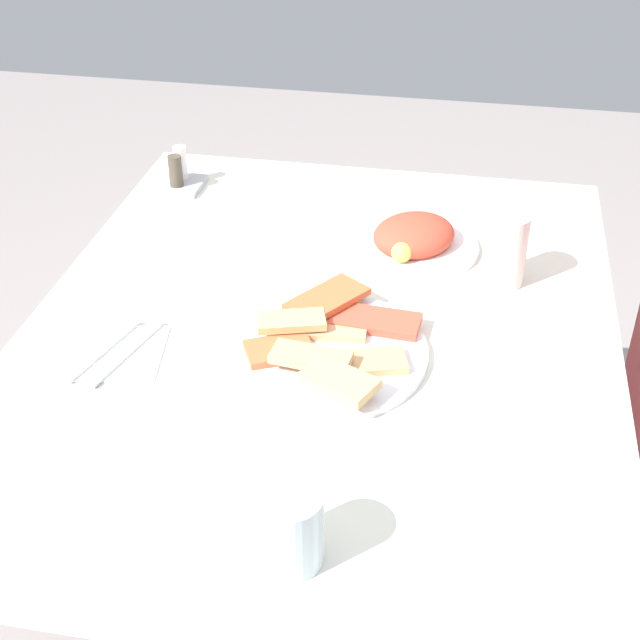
{
  "coord_description": "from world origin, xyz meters",
  "views": [
    {
      "loc": [
        1.1,
        0.21,
        1.51
      ],
      "look_at": [
        0.03,
        0.0,
        0.77
      ],
      "focal_mm": 50.17,
      "sensor_mm": 36.0,
      "label": 1
    }
  ],
  "objects_px": {
    "spoon": "(127,352)",
    "condiment_caddy": "(179,176)",
    "dining_table": "(321,366)",
    "pide_platter": "(323,347)",
    "soda_can": "(506,249)",
    "paper_napkin": "(115,353)",
    "salad_plate_greens": "(413,239)",
    "drinking_glass": "(289,528)",
    "fork": "(103,349)"
  },
  "relations": [
    {
      "from": "soda_can",
      "to": "fork",
      "type": "bearing_deg",
      "value": -61.7
    },
    {
      "from": "pide_platter",
      "to": "condiment_caddy",
      "type": "relative_size",
      "value": 3.57
    },
    {
      "from": "paper_napkin",
      "to": "dining_table",
      "type": "bearing_deg",
      "value": 114.45
    },
    {
      "from": "dining_table",
      "to": "pide_platter",
      "type": "distance_m",
      "value": 0.12
    },
    {
      "from": "pide_platter",
      "to": "drinking_glass",
      "type": "xyz_separation_m",
      "value": [
        0.38,
        0.03,
        0.04
      ]
    },
    {
      "from": "salad_plate_greens",
      "to": "condiment_caddy",
      "type": "bearing_deg",
      "value": -108.65
    },
    {
      "from": "dining_table",
      "to": "soda_can",
      "type": "xyz_separation_m",
      "value": [
        -0.18,
        0.27,
        0.14
      ]
    },
    {
      "from": "fork",
      "to": "spoon",
      "type": "height_order",
      "value": "same"
    },
    {
      "from": "fork",
      "to": "spoon",
      "type": "relative_size",
      "value": 0.95
    },
    {
      "from": "soda_can",
      "to": "dining_table",
      "type": "bearing_deg",
      "value": -56.5
    },
    {
      "from": "drinking_glass",
      "to": "fork",
      "type": "bearing_deg",
      "value": -132.91
    },
    {
      "from": "dining_table",
      "to": "salad_plate_greens",
      "type": "xyz_separation_m",
      "value": [
        -0.26,
        0.11,
        0.1
      ]
    },
    {
      "from": "salad_plate_greens",
      "to": "fork",
      "type": "bearing_deg",
      "value": -46.98
    },
    {
      "from": "soda_can",
      "to": "condiment_caddy",
      "type": "relative_size",
      "value": 1.31
    },
    {
      "from": "pide_platter",
      "to": "spoon",
      "type": "height_order",
      "value": "pide_platter"
    },
    {
      "from": "soda_can",
      "to": "paper_napkin",
      "type": "xyz_separation_m",
      "value": [
        0.3,
        -0.55,
        -0.06
      ]
    },
    {
      "from": "salad_plate_greens",
      "to": "spoon",
      "type": "distance_m",
      "value": 0.54
    },
    {
      "from": "soda_can",
      "to": "paper_napkin",
      "type": "bearing_deg",
      "value": -60.92
    },
    {
      "from": "dining_table",
      "to": "spoon",
      "type": "distance_m",
      "value": 0.3
    },
    {
      "from": "soda_can",
      "to": "fork",
      "type": "relative_size",
      "value": 0.74
    },
    {
      "from": "spoon",
      "to": "condiment_caddy",
      "type": "bearing_deg",
      "value": -155.17
    },
    {
      "from": "soda_can",
      "to": "spoon",
      "type": "relative_size",
      "value": 0.71
    },
    {
      "from": "salad_plate_greens",
      "to": "paper_napkin",
      "type": "xyz_separation_m",
      "value": [
        0.38,
        -0.39,
        -0.02
      ]
    },
    {
      "from": "pide_platter",
      "to": "salad_plate_greens",
      "type": "relative_size",
      "value": 1.47
    },
    {
      "from": "pide_platter",
      "to": "condiment_caddy",
      "type": "distance_m",
      "value": 0.62
    },
    {
      "from": "soda_can",
      "to": "paper_napkin",
      "type": "relative_size",
      "value": 0.88
    },
    {
      "from": "fork",
      "to": "salad_plate_greens",
      "type": "bearing_deg",
      "value": 148.49
    },
    {
      "from": "pide_platter",
      "to": "spoon",
      "type": "xyz_separation_m",
      "value": [
        0.06,
        -0.28,
        -0.01
      ]
    },
    {
      "from": "fork",
      "to": "condiment_caddy",
      "type": "height_order",
      "value": "condiment_caddy"
    },
    {
      "from": "fork",
      "to": "condiment_caddy",
      "type": "distance_m",
      "value": 0.55
    },
    {
      "from": "drinking_glass",
      "to": "paper_napkin",
      "type": "bearing_deg",
      "value": -134.43
    },
    {
      "from": "drinking_glass",
      "to": "fork",
      "type": "xyz_separation_m",
      "value": [
        -0.32,
        -0.35,
        -0.04
      ]
    },
    {
      "from": "pide_platter",
      "to": "drinking_glass",
      "type": "bearing_deg",
      "value": 5.02
    },
    {
      "from": "dining_table",
      "to": "condiment_caddy",
      "type": "xyz_separation_m",
      "value": [
        -0.42,
        -0.36,
        0.1
      ]
    },
    {
      "from": "soda_can",
      "to": "drinking_glass",
      "type": "relative_size",
      "value": 1.28
    },
    {
      "from": "soda_can",
      "to": "drinking_glass",
      "type": "height_order",
      "value": "soda_can"
    },
    {
      "from": "pide_platter",
      "to": "fork",
      "type": "height_order",
      "value": "pide_platter"
    },
    {
      "from": "drinking_glass",
      "to": "spoon",
      "type": "height_order",
      "value": "drinking_glass"
    },
    {
      "from": "drinking_glass",
      "to": "salad_plate_greens",
      "type": "bearing_deg",
      "value": 174.83
    },
    {
      "from": "salad_plate_greens",
      "to": "spoon",
      "type": "bearing_deg",
      "value": -44.36
    },
    {
      "from": "paper_napkin",
      "to": "condiment_caddy",
      "type": "xyz_separation_m",
      "value": [
        -0.54,
        -0.08,
        0.02
      ]
    },
    {
      "from": "soda_can",
      "to": "drinking_glass",
      "type": "distance_m",
      "value": 0.67
    },
    {
      "from": "paper_napkin",
      "to": "pide_platter",
      "type": "bearing_deg",
      "value": 100.57
    },
    {
      "from": "dining_table",
      "to": "spoon",
      "type": "relative_size",
      "value": 6.64
    },
    {
      "from": "drinking_glass",
      "to": "condiment_caddy",
      "type": "bearing_deg",
      "value": -154.77
    },
    {
      "from": "salad_plate_greens",
      "to": "condiment_caddy",
      "type": "xyz_separation_m",
      "value": [
        -0.16,
        -0.47,
        0.0
      ]
    },
    {
      "from": "soda_can",
      "to": "drinking_glass",
      "type": "xyz_separation_m",
      "value": [
        0.63,
        -0.22,
        -0.01
      ]
    },
    {
      "from": "pide_platter",
      "to": "soda_can",
      "type": "relative_size",
      "value": 2.72
    },
    {
      "from": "dining_table",
      "to": "paper_napkin",
      "type": "height_order",
      "value": "paper_napkin"
    },
    {
      "from": "pide_platter",
      "to": "salad_plate_greens",
      "type": "distance_m",
      "value": 0.34
    }
  ]
}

